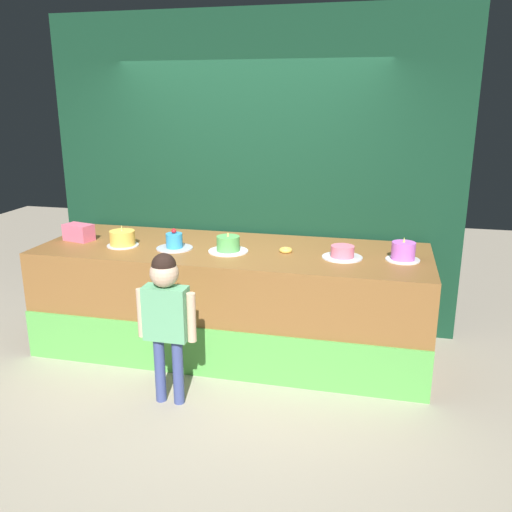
% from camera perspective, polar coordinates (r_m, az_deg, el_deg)
% --- Properties ---
extents(ground_plane, '(12.00, 12.00, 0.00)m').
position_cam_1_polar(ground_plane, '(4.51, -4.44, -12.54)').
color(ground_plane, '#ADA38E').
extents(stage_platform, '(3.34, 1.16, 0.93)m').
position_cam_1_polar(stage_platform, '(4.81, -2.50, -4.55)').
color(stage_platform, brown).
rests_on(stage_platform, ground_plane).
extents(curtain_backdrop, '(3.91, 0.08, 2.94)m').
position_cam_1_polar(curtain_backdrop, '(5.19, -0.58, 8.52)').
color(curtain_backdrop, '#113823').
rests_on(curtain_backdrop, ground_plane).
extents(child_figure, '(0.44, 0.20, 1.14)m').
position_cam_1_polar(child_figure, '(3.90, -9.44, -5.46)').
color(child_figure, '#3F4C8C').
rests_on(child_figure, ground_plane).
extents(pink_box, '(0.29, 0.21, 0.15)m').
position_cam_1_polar(pink_box, '(5.16, -18.12, 2.38)').
color(pink_box, '#EA6585').
rests_on(pink_box, stage_platform).
extents(donut, '(0.11, 0.11, 0.04)m').
position_cam_1_polar(donut, '(4.54, 3.14, 0.62)').
color(donut, '#F2BF4C').
rests_on(donut, stage_platform).
extents(cake_far_left, '(0.27, 0.27, 0.19)m').
position_cam_1_polar(cake_far_left, '(4.86, -13.86, 1.78)').
color(cake_far_left, silver).
rests_on(cake_far_left, stage_platform).
extents(cake_left, '(0.31, 0.31, 0.18)m').
position_cam_1_polar(cake_left, '(4.69, -8.57, 1.42)').
color(cake_left, silver).
rests_on(cake_left, stage_platform).
extents(cake_center, '(0.34, 0.34, 0.17)m').
position_cam_1_polar(cake_center, '(4.55, -2.94, 1.18)').
color(cake_center, white).
rests_on(cake_center, stage_platform).
extents(cake_right, '(0.33, 0.33, 0.10)m').
position_cam_1_polar(cake_right, '(4.43, 9.06, 0.34)').
color(cake_right, silver).
rests_on(cake_right, stage_platform).
extents(cake_far_right, '(0.27, 0.27, 0.19)m').
position_cam_1_polar(cake_far_right, '(4.45, 15.20, 0.42)').
color(cake_far_right, white).
rests_on(cake_far_right, stage_platform).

